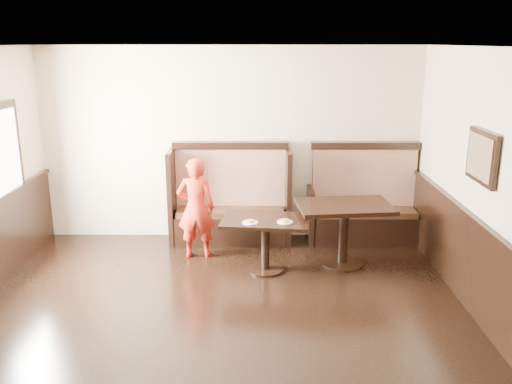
{
  "coord_description": "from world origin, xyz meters",
  "views": [
    {
      "loc": [
        0.4,
        -4.28,
        2.85
      ],
      "look_at": [
        0.37,
        2.35,
        1.0
      ],
      "focal_mm": 38.0,
      "sensor_mm": 36.0,
      "label": 1
    }
  ],
  "objects_px": {
    "booth_neighbor": "(364,209)",
    "child": "(196,208)",
    "table_main": "(265,231)",
    "booth_main": "(231,206)",
    "table_neighbor": "(344,220)"
  },
  "relations": [
    {
      "from": "booth_neighbor",
      "to": "child",
      "type": "relative_size",
      "value": 1.19
    },
    {
      "from": "booth_neighbor",
      "to": "table_main",
      "type": "relative_size",
      "value": 1.43
    },
    {
      "from": "booth_main",
      "to": "child",
      "type": "distance_m",
      "value": 0.8
    },
    {
      "from": "table_main",
      "to": "table_neighbor",
      "type": "height_order",
      "value": "table_neighbor"
    },
    {
      "from": "table_neighbor",
      "to": "booth_neighbor",
      "type": "bearing_deg",
      "value": 58.18
    },
    {
      "from": "booth_main",
      "to": "child",
      "type": "bearing_deg",
      "value": -123.57
    },
    {
      "from": "booth_main",
      "to": "table_neighbor",
      "type": "xyz_separation_m",
      "value": [
        1.51,
        -0.91,
        0.09
      ]
    },
    {
      "from": "table_main",
      "to": "table_neighbor",
      "type": "distance_m",
      "value": 1.04
    },
    {
      "from": "booth_neighbor",
      "to": "table_neighbor",
      "type": "height_order",
      "value": "booth_neighbor"
    },
    {
      "from": "booth_main",
      "to": "table_main",
      "type": "distance_m",
      "value": 1.22
    },
    {
      "from": "booth_neighbor",
      "to": "child",
      "type": "distance_m",
      "value": 2.48
    },
    {
      "from": "booth_neighbor",
      "to": "table_neighbor",
      "type": "relative_size",
      "value": 1.3
    },
    {
      "from": "child",
      "to": "table_neighbor",
      "type": "bearing_deg",
      "value": 170.94
    },
    {
      "from": "booth_neighbor",
      "to": "table_main",
      "type": "bearing_deg",
      "value": -142.56
    },
    {
      "from": "child",
      "to": "booth_main",
      "type": "bearing_deg",
      "value": -124.93
    }
  ]
}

